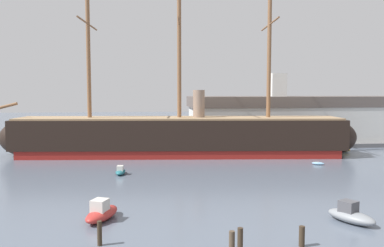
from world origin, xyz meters
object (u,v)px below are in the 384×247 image
mooring_piling_nearest (240,243)px  mooring_piling_midwater (100,233)px  motorboat_alongside_bow (120,171)px  dockside_warehouse_right (312,120)px  tall_ship (179,136)px  motorboat_far_right (341,148)px  dinghy_alongside_stern (318,163)px  motorboat_foreground_left (102,213)px  motorboat_foreground_right (351,215)px  mooring_piling_right_pair (302,236)px  mooring_piling_left_pair (232,244)px  sailboat_far_left (34,150)px

mooring_piling_nearest → mooring_piling_midwater: (-9.80, 3.34, -0.14)m
motorboat_alongside_bow → dockside_warehouse_right: bearing=35.8°
tall_ship → mooring_piling_nearest: 43.80m
tall_ship → motorboat_far_right: tall_ship is taller
motorboat_far_right → dinghy_alongside_stern: bearing=-128.6°
motorboat_foreground_left → dockside_warehouse_right: 62.25m
motorboat_foreground_left → motorboat_foreground_right: 21.79m
mooring_piling_nearest → tall_ship: bearing=90.9°
motorboat_far_right → mooring_piling_midwater: size_ratio=2.22×
motorboat_foreground_left → mooring_piling_right_pair: (15.30, -7.74, 0.08)m
tall_ship → mooring_piling_right_pair: tall_ship is taller
dinghy_alongside_stern → mooring_piling_left_pair: mooring_piling_left_pair is taller
mooring_piling_left_pair → dockside_warehouse_right: (29.84, 56.82, 4.20)m
dinghy_alongside_stern → mooring_piling_left_pair: size_ratio=1.10×
motorboat_far_right → dockside_warehouse_right: bearing=94.9°
sailboat_far_left → mooring_piling_left_pair: sailboat_far_left is taller
motorboat_far_right → mooring_piling_midwater: bearing=-133.5°
sailboat_far_left → mooring_piling_nearest: (27.15, -49.92, 0.61)m
motorboat_foreground_left → sailboat_far_left: 44.01m
tall_ship → mooring_piling_midwater: 41.48m
motorboat_foreground_left → mooring_piling_left_pair: bearing=-42.6°
mooring_piling_left_pair → dockside_warehouse_right: bearing=62.3°
motorboat_far_right → mooring_piling_nearest: mooring_piling_nearest is taller
motorboat_foreground_right → motorboat_foreground_left: bearing=172.0°
motorboat_foreground_right → sailboat_far_left: bearing=131.3°
mooring_piling_left_pair → tall_ship: bearing=90.2°
motorboat_foreground_left → mooring_piling_midwater: motorboat_foreground_left is taller
dinghy_alongside_stern → mooring_piling_nearest: size_ratio=0.95×
motorboat_alongside_bow → motorboat_far_right: bearing=22.7°
motorboat_alongside_bow → mooring_piling_right_pair: bearing=-61.2°
motorboat_far_right → mooring_piling_midwater: (-40.08, -42.23, 0.36)m
tall_ship → motorboat_foreground_left: 35.91m
mooring_piling_right_pair → dockside_warehouse_right: 60.79m
mooring_piling_left_pair → mooring_piling_midwater: 9.77m
mooring_piling_nearest → mooring_piling_left_pair: bearing=155.8°
motorboat_foreground_right → mooring_piling_left_pair: size_ratio=2.62×
motorboat_foreground_right → mooring_piling_right_pair: 7.84m
motorboat_foreground_right → dockside_warehouse_right: size_ratio=0.08×
dockside_warehouse_right → motorboat_alongside_bow: bearing=-144.2°
mooring_piling_nearest → mooring_piling_midwater: bearing=161.2°
motorboat_alongside_bow → dockside_warehouse_right: (39.29, 28.37, 4.67)m
motorboat_foreground_right → dockside_warehouse_right: 54.13m
dinghy_alongside_stern → mooring_piling_midwater: (-29.78, -29.29, 0.70)m
motorboat_foreground_right → mooring_piling_nearest: bearing=-151.1°
mooring_piling_nearest → mooring_piling_left_pair: size_ratio=1.16×
tall_ship → dinghy_alongside_stern: bearing=-28.2°
tall_ship → dockside_warehouse_right: 32.86m
mooring_piling_left_pair → mooring_piling_midwater: size_ratio=0.99×
mooring_piling_right_pair → mooring_piling_midwater: 14.88m
mooring_piling_left_pair → mooring_piling_midwater: mooring_piling_midwater is taller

